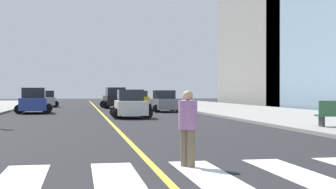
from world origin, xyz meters
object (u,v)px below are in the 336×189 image
at_px(car_yellow_nearest, 141,99).
at_px(car_blue_fourth, 34,101).
at_px(car_silver_second, 47,99).
at_px(pedestrian_crossing, 188,125).
at_px(car_gray_third, 164,102).
at_px(car_white_fifth, 130,105).
at_px(car_black_sixth, 116,99).

xyz_separation_m(car_yellow_nearest, car_blue_fourth, (-10.35, -17.81, 0.09)).
bearing_deg(car_silver_second, pedestrian_crossing, -84.09).
xyz_separation_m(car_silver_second, car_gray_third, (10.25, -14.46, 0.00)).
distance_m(car_silver_second, car_white_fifth, 24.05).
bearing_deg(car_yellow_nearest, car_silver_second, 16.84).
bearing_deg(car_silver_second, car_blue_fourth, -91.65).
xyz_separation_m(car_gray_third, car_black_sixth, (-3.31, 9.39, 0.14)).
relative_size(car_silver_second, car_white_fifth, 0.99).
bearing_deg(car_gray_third, car_yellow_nearest, -92.52).
distance_m(car_gray_third, pedestrian_crossing, 29.30).
bearing_deg(car_white_fifth, car_silver_second, -73.47).
bearing_deg(car_gray_third, car_blue_fourth, 2.01).
relative_size(car_blue_fourth, car_black_sixth, 0.94).
bearing_deg(car_yellow_nearest, car_blue_fourth, 62.56).
xyz_separation_m(car_yellow_nearest, car_silver_second, (-10.37, -2.61, 0.00)).
bearing_deg(car_blue_fourth, car_white_fifth, -52.24).
bearing_deg(car_blue_fourth, pedestrian_crossing, -80.31).
bearing_deg(car_black_sixth, pedestrian_crossing, 85.64).
height_order(car_silver_second, car_black_sixth, car_black_sixth).
bearing_deg(pedestrian_crossing, car_gray_third, 136.03).
relative_size(car_white_fifth, pedestrian_crossing, 2.37).
bearing_deg(car_white_fifth, car_blue_fourth, -49.71).
xyz_separation_m(car_blue_fourth, pedestrian_crossing, (5.80, -28.22, 0.02)).
xyz_separation_m(car_gray_third, car_white_fifth, (-3.65, -8.66, 0.01)).
bearing_deg(car_blue_fourth, car_silver_second, 88.15).
xyz_separation_m(car_yellow_nearest, car_black_sixth, (-3.43, -7.68, 0.15)).
xyz_separation_m(car_yellow_nearest, pedestrian_crossing, (-4.54, -46.03, 0.11)).
distance_m(car_yellow_nearest, car_gray_third, 17.07).
height_order(car_yellow_nearest, car_gray_third, car_gray_third).
bearing_deg(pedestrian_crossing, car_blue_fourth, 156.33).
height_order(car_white_fifth, pedestrian_crossing, car_white_fifth).
bearing_deg(pedestrian_crossing, car_black_sixth, 143.05).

